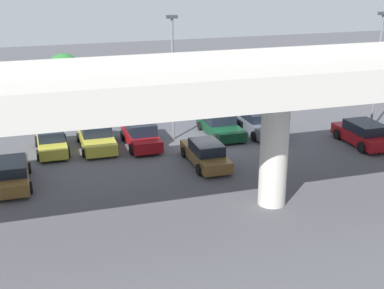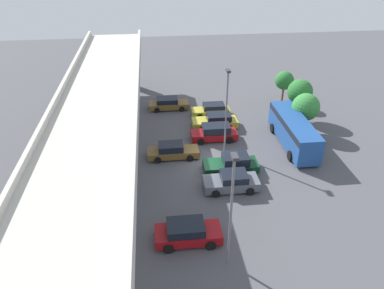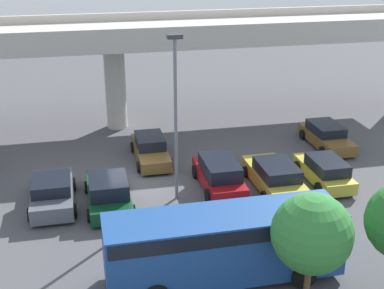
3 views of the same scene
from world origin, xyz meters
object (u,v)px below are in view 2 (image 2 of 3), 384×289
object	(u,v)px
parked_car_7	(168,104)
parked_car_6	(212,110)
lamp_post_near_aisle	(231,205)
parked_car_3	(173,151)
parked_car_4	(215,133)
parked_car_5	(216,121)
parked_car_0	(187,232)
tree_front_left	(306,107)
parked_car_2	(232,164)
tree_front_right	(284,81)
shuttle_bus	(294,130)
lamp_post_mid_lot	(227,106)
tree_front_centre	(300,92)
parked_car_1	(232,182)

from	to	relation	value
parked_car_7	parked_car_6	bearing A→B (deg)	-26.55
parked_car_7	lamp_post_near_aisle	xyz separation A→B (m)	(-24.38, -2.47, 4.16)
parked_car_3	parked_car_4	size ratio (longest dim) A/B	1.03
parked_car_4	parked_car_5	distance (m)	2.88
parked_car_0	parked_car_4	xyz separation A→B (m)	(14.00, -4.19, 0.05)
parked_car_5	tree_front_left	distance (m)	9.49
parked_car_5	lamp_post_near_aisle	bearing A→B (deg)	82.85
parked_car_2	tree_front_right	bearing A→B (deg)	-123.39
parked_car_5	shuttle_bus	distance (m)	8.45
parked_car_4	tree_front_left	xyz separation A→B (m)	(0.66, -9.58, 2.08)
parked_car_4	lamp_post_near_aisle	world-z (taller)	lamp_post_near_aisle
parked_car_0	lamp_post_mid_lot	xyz separation A→B (m)	(11.63, -4.78, 4.07)
parked_car_3	parked_car_7	xyz separation A→B (m)	(11.01, -0.23, 0.00)
parked_car_2	parked_car_5	world-z (taller)	parked_car_2
parked_car_0	shuttle_bus	size ratio (longest dim) A/B	0.51
parked_car_3	parked_car_6	xyz separation A→B (m)	(8.59, -5.07, 0.02)
parked_car_4	lamp_post_mid_lot	distance (m)	4.71
tree_front_right	parked_car_3	bearing A→B (deg)	127.73
parked_car_0	parked_car_2	size ratio (longest dim) A/B	0.95
parked_car_3	shuttle_bus	world-z (taller)	shuttle_bus
parked_car_4	tree_front_right	size ratio (longest dim) A/B	1.13
parked_car_2	parked_car_4	xyz separation A→B (m)	(5.76, 0.63, 0.08)
parked_car_2	parked_car_4	world-z (taller)	parked_car_4
shuttle_bus	tree_front_right	xyz separation A→B (m)	(9.97, -2.20, 1.31)
parked_car_5	tree_front_right	world-z (taller)	tree_front_right
parked_car_0	shuttle_bus	world-z (taller)	shuttle_bus
parked_car_3	shuttle_bus	bearing A→B (deg)	5.04
parked_car_6	lamp_post_near_aisle	xyz separation A→B (m)	(-21.96, 2.37, 4.13)
tree_front_centre	tree_front_right	distance (m)	4.24
parked_car_1	lamp_post_mid_lot	distance (m)	7.34
lamp_post_near_aisle	shuttle_bus	bearing A→B (deg)	-32.96
parked_car_2	lamp_post_mid_lot	size ratio (longest dim) A/B	0.59
lamp_post_mid_lot	tree_front_centre	size ratio (longest dim) A/B	1.78
parked_car_6	lamp_post_mid_lot	distance (m)	9.02
parked_car_2	lamp_post_mid_lot	bearing A→B (deg)	-89.30
parked_car_1	tree_front_left	bearing A→B (deg)	-136.36
parked_car_3	tree_front_right	xyz separation A→B (m)	(11.03, -14.26, 2.33)
parked_car_0	shuttle_bus	bearing A→B (deg)	45.91
parked_car_5	tree_front_right	xyz separation A→B (m)	(5.27, -9.16, 2.29)
lamp_post_near_aisle	tree_front_left	bearing A→B (deg)	-33.85
tree_front_right	lamp_post_mid_lot	bearing A→B (deg)	138.77
parked_car_3	lamp_post_near_aisle	xyz separation A→B (m)	(-13.36, -2.70, 4.16)
parked_car_3	tree_front_centre	xyz separation A→B (m)	(6.81, -14.60, 2.56)
parked_car_6	tree_front_centre	distance (m)	10.02
parked_car_4	tree_front_right	bearing A→B (deg)	-140.34
tree_front_right	parked_car_1	bearing A→B (deg)	149.55
parked_car_2	parked_car_6	bearing A→B (deg)	-89.70
parked_car_4	lamp_post_near_aisle	bearing A→B (deg)	83.70
parked_car_3	tree_front_left	size ratio (longest dim) A/B	1.12
lamp_post_mid_lot	parked_car_0	bearing A→B (deg)	157.66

